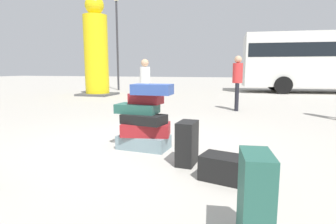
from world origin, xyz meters
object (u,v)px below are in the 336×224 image
Objects in this scene: yellow_dummy_statue at (96,52)px; lamp_post at (117,28)px; suitcase_tower at (145,121)px; person_tourist_with_camera at (145,81)px; suitcase_teal_behind_tower at (255,201)px; suitcase_black_foreground_far at (226,168)px; suitcase_black_upright_blue at (187,143)px; person_passerby_in_red at (237,78)px.

lamp_post reaches higher than yellow_dummy_statue.
person_tourist_with_camera is at bearing 110.32° from suitcase_tower.
suitcase_tower is 9.91m from yellow_dummy_statue.
yellow_dummy_statue reaches higher than suitcase_teal_behind_tower.
suitcase_tower is at bearing -55.75° from yellow_dummy_statue.
suitcase_black_foreground_far is 5.24m from person_tourist_with_camera.
suitcase_black_upright_blue is (0.82, -0.57, -0.16)m from suitcase_tower.
suitcase_teal_behind_tower is 1.81m from suitcase_black_upright_blue.
suitcase_teal_behind_tower is at bearing -60.67° from lamp_post.
person_tourist_with_camera reaches higher than suitcase_teal_behind_tower.
yellow_dummy_statue is at bearing -81.49° from lamp_post.
person_passerby_in_red is (0.45, 5.24, 0.71)m from suitcase_black_upright_blue.
suitcase_black_upright_blue reaches higher than suitcase_black_foreground_far.
yellow_dummy_statue is at bearing 124.25° from suitcase_tower.
lamp_post is (-0.50, 3.36, 1.58)m from yellow_dummy_statue.
person_passerby_in_red reaches higher than suitcase_teal_behind_tower.
yellow_dummy_statue is at bearing 130.33° from suitcase_black_upright_blue.
suitcase_black_upright_blue is (-0.83, 1.61, -0.06)m from suitcase_teal_behind_tower.
suitcase_black_foreground_far is at bearing -52.88° from yellow_dummy_statue.
suitcase_black_upright_blue is 10.86m from yellow_dummy_statue.
person_passerby_in_red is (1.27, 4.67, 0.55)m from suitcase_tower.
person_tourist_with_camera is at bearing -67.45° from person_passerby_in_red.
suitcase_black_foreground_far is 14.87m from lamp_post.
suitcase_black_upright_blue is at bearing -7.58° from person_passerby_in_red.
suitcase_teal_behind_tower is 0.15× the size of yellow_dummy_statue.
yellow_dummy_statue is at bearing 117.52° from suitcase_teal_behind_tower.
person_tourist_with_camera is (-2.65, 4.46, 0.78)m from suitcase_black_foreground_far.
yellow_dummy_statue is (-6.86, 9.07, 1.95)m from suitcase_black_foreground_far.
suitcase_tower is at bearing -17.84° from person_passerby_in_red.
suitcase_black_foreground_far is at bearing -59.35° from lamp_post.
suitcase_black_foreground_far is at bearing 14.04° from person_tourist_with_camera.
suitcase_tower is 1.78× the size of suitcase_black_upright_blue.
suitcase_black_foreground_far is (1.36, -0.99, -0.30)m from suitcase_tower.
yellow_dummy_statue is (-5.50, 8.08, 1.64)m from suitcase_tower.
yellow_dummy_statue reaches higher than suitcase_black_upright_blue.
suitcase_black_foreground_far is (-0.28, 1.19, -0.21)m from suitcase_teal_behind_tower.
suitcase_black_foreground_far is at bearing -1.70° from person_passerby_in_red.
yellow_dummy_statue is (-4.22, 4.61, 1.17)m from person_tourist_with_camera.
suitcase_tower is 1.85× the size of suitcase_black_foreground_far.
person_tourist_with_camera is at bearing -59.37° from lamp_post.
suitcase_teal_behind_tower reaches higher than suitcase_black_upright_blue.
suitcase_tower is 2.73m from suitcase_teal_behind_tower.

